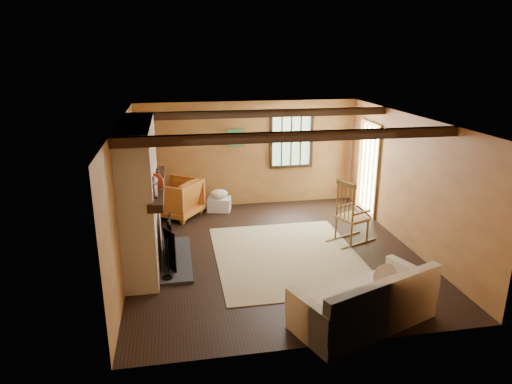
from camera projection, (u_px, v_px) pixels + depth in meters
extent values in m
plane|color=black|center=(274.00, 252.00, 8.21)|extent=(5.50, 5.50, 0.00)
cube|color=#AE783D|center=(248.00, 154.00, 10.43)|extent=(5.00, 0.02, 2.40)
cube|color=#AE783D|center=(326.00, 257.00, 5.27)|extent=(5.00, 0.02, 2.40)
cube|color=#AE783D|center=(125.00, 197.00, 7.43)|extent=(0.02, 5.50, 2.40)
cube|color=#AE783D|center=(409.00, 182.00, 8.28)|extent=(0.02, 5.50, 2.40)
cube|color=white|center=(275.00, 119.00, 7.49)|extent=(5.00, 5.50, 0.02)
cube|color=black|center=(294.00, 137.00, 6.39)|extent=(5.00, 0.12, 0.14)
cube|color=black|center=(261.00, 114.00, 8.64)|extent=(5.00, 0.12, 0.14)
cube|color=black|center=(291.00, 140.00, 10.48)|extent=(1.02, 0.06, 1.32)
cube|color=#AAD6A3|center=(291.00, 140.00, 10.51)|extent=(0.90, 0.01, 1.20)
cube|color=black|center=(291.00, 140.00, 10.49)|extent=(0.90, 0.03, 0.02)
cube|color=brown|center=(368.00, 169.00, 9.93)|extent=(0.06, 1.00, 2.06)
cube|color=#AAD6A3|center=(369.00, 169.00, 9.93)|extent=(0.01, 0.80, 1.85)
cube|color=brown|center=(235.00, 137.00, 10.23)|extent=(0.42, 0.03, 0.42)
cube|color=#246E68|center=(235.00, 138.00, 10.22)|extent=(0.36, 0.01, 0.36)
cube|color=#AB4E42|center=(140.00, 196.00, 7.47)|extent=(0.50, 2.20, 2.40)
cube|color=black|center=(148.00, 238.00, 7.71)|extent=(0.38, 1.00, 0.85)
cube|color=#343338|center=(175.00, 259.00, 7.91)|extent=(0.55, 1.80, 0.05)
cube|color=black|center=(157.00, 186.00, 7.47)|extent=(0.22, 2.30, 0.12)
cube|color=black|center=(170.00, 250.00, 7.39)|extent=(0.18, 0.31, 0.68)
cube|color=black|center=(170.00, 241.00, 7.71)|extent=(0.09, 0.34, 0.68)
cube|color=black|center=(170.00, 233.00, 8.04)|extent=(0.06, 0.34, 0.68)
cylinder|color=black|center=(167.00, 277.00, 7.19)|extent=(0.16, 0.16, 0.02)
cylinder|color=black|center=(164.00, 260.00, 7.06)|extent=(0.01, 0.01, 0.66)
cylinder|color=black|center=(166.00, 259.00, 7.09)|extent=(0.01, 0.01, 0.66)
cylinder|color=black|center=(168.00, 258.00, 7.12)|extent=(0.01, 0.01, 0.66)
cylinder|color=silver|center=(154.00, 191.00, 6.67)|extent=(0.10, 0.10, 0.21)
sphere|color=silver|center=(154.00, 180.00, 6.62)|extent=(0.12, 0.12, 0.12)
cylinder|color=#A62E12|center=(155.00, 182.00, 7.04)|extent=(0.26, 0.09, 0.27)
cube|color=black|center=(156.00, 179.00, 7.43)|extent=(0.23, 0.17, 0.11)
cylinder|color=black|center=(157.00, 173.00, 7.84)|extent=(0.07, 0.07, 0.09)
cylinder|color=black|center=(157.00, 171.00, 8.02)|extent=(0.08, 0.08, 0.09)
cube|color=tan|center=(287.00, 256.00, 8.06)|extent=(2.50, 3.00, 0.01)
cube|color=tan|center=(352.00, 218.00, 8.57)|extent=(0.63, 0.65, 0.05)
cube|color=brown|center=(346.00, 184.00, 8.25)|extent=(0.23, 0.46, 0.08)
cylinder|color=brown|center=(367.00, 230.00, 8.58)|extent=(0.04, 0.04, 0.46)
cylinder|color=brown|center=(352.00, 224.00, 8.91)|extent=(0.04, 0.04, 0.46)
cylinder|color=brown|center=(351.00, 235.00, 8.36)|extent=(0.04, 0.04, 0.46)
cylinder|color=brown|center=(336.00, 228.00, 8.69)|extent=(0.04, 0.04, 0.46)
cylinder|color=brown|center=(353.00, 205.00, 8.18)|extent=(0.04, 0.04, 0.78)
cylinder|color=brown|center=(337.00, 199.00, 8.51)|extent=(0.04, 0.04, 0.78)
cylinder|color=brown|center=(349.00, 204.00, 8.27)|extent=(0.02, 0.02, 0.64)
cylinder|color=brown|center=(345.00, 203.00, 8.35)|extent=(0.02, 0.02, 0.64)
cylinder|color=brown|center=(341.00, 201.00, 8.44)|extent=(0.02, 0.02, 0.64)
cube|color=brown|center=(362.00, 213.00, 8.33)|extent=(0.42, 0.21, 0.03)
cube|color=brown|center=(344.00, 206.00, 8.69)|extent=(0.42, 0.21, 0.03)
cube|color=brown|center=(359.00, 244.00, 8.54)|extent=(0.83, 0.38, 0.03)
cube|color=brown|center=(343.00, 236.00, 8.87)|extent=(0.83, 0.38, 0.03)
cube|color=silver|center=(363.00, 308.00, 6.06)|extent=(2.08, 1.48, 0.42)
cube|color=silver|center=(385.00, 300.00, 5.68)|extent=(1.82, 0.81, 0.52)
cube|color=silver|center=(309.00, 315.00, 5.56)|extent=(0.43, 0.84, 0.38)
cube|color=silver|center=(411.00, 278.00, 6.45)|extent=(0.43, 0.84, 0.38)
ellipsoid|color=silver|center=(385.00, 275.00, 6.28)|extent=(0.36, 0.23, 0.34)
cylinder|color=brown|center=(160.00, 209.00, 10.22)|extent=(0.43, 0.13, 0.13)
cylinder|color=brown|center=(167.00, 209.00, 10.25)|extent=(0.43, 0.13, 0.13)
cylinder|color=brown|center=(173.00, 208.00, 10.27)|extent=(0.43, 0.13, 0.13)
cylinder|color=brown|center=(160.00, 204.00, 10.18)|extent=(0.43, 0.13, 0.13)
cylinder|color=brown|center=(166.00, 203.00, 10.21)|extent=(0.43, 0.13, 0.13)
cylinder|color=brown|center=(173.00, 203.00, 10.23)|extent=(0.43, 0.13, 0.13)
cube|color=white|center=(219.00, 204.00, 10.29)|extent=(0.58, 0.49, 0.30)
ellipsoid|color=silver|center=(219.00, 194.00, 10.21)|extent=(0.48, 0.43, 0.20)
imported|color=#BF6026|center=(177.00, 198.00, 9.85)|extent=(1.26, 1.25, 0.83)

